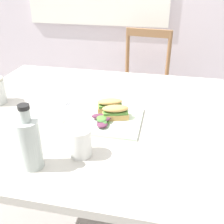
{
  "coord_description": "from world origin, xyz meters",
  "views": [
    {
      "loc": [
        0.22,
        -0.78,
        1.27
      ],
      "look_at": [
        0.01,
        0.16,
        0.76
      ],
      "focal_mm": 42.65,
      "sensor_mm": 36.0,
      "label": 1
    }
  ],
  "objects_px": {
    "plate_lunch": "(110,120)",
    "fork_on_napkin": "(62,110)",
    "chair_wooden_far": "(142,85)",
    "bottle_cold_brew": "(30,146)",
    "dining_table": "(94,134)",
    "sandwich_half_front": "(115,112)",
    "cup_extra_side": "(80,142)",
    "sandwich_half_back": "(110,105)"
  },
  "relations": [
    {
      "from": "plate_lunch",
      "to": "fork_on_napkin",
      "type": "height_order",
      "value": "plate_lunch"
    },
    {
      "from": "chair_wooden_far",
      "to": "bottle_cold_brew",
      "type": "relative_size",
      "value": 4.15
    },
    {
      "from": "dining_table",
      "to": "chair_wooden_far",
      "type": "relative_size",
      "value": 1.39
    },
    {
      "from": "bottle_cold_brew",
      "to": "fork_on_napkin",
      "type": "bearing_deg",
      "value": 97.76
    },
    {
      "from": "sandwich_half_front",
      "to": "fork_on_napkin",
      "type": "xyz_separation_m",
      "value": [
        -0.24,
        0.03,
        -0.03
      ]
    },
    {
      "from": "sandwich_half_front",
      "to": "cup_extra_side",
      "type": "xyz_separation_m",
      "value": [
        -0.07,
        -0.24,
        0.01
      ]
    },
    {
      "from": "chair_wooden_far",
      "to": "sandwich_half_front",
      "type": "xyz_separation_m",
      "value": [
        -0.0,
        -1.1,
        0.33
      ]
    },
    {
      "from": "dining_table",
      "to": "bottle_cold_brew",
      "type": "bearing_deg",
      "value": -101.99
    },
    {
      "from": "fork_on_napkin",
      "to": "bottle_cold_brew",
      "type": "bearing_deg",
      "value": -82.24
    },
    {
      "from": "sandwich_half_front",
      "to": "fork_on_napkin",
      "type": "height_order",
      "value": "sandwich_half_front"
    },
    {
      "from": "sandwich_half_front",
      "to": "bottle_cold_brew",
      "type": "height_order",
      "value": "bottle_cold_brew"
    },
    {
      "from": "plate_lunch",
      "to": "sandwich_half_front",
      "type": "relative_size",
      "value": 2.18
    },
    {
      "from": "dining_table",
      "to": "plate_lunch",
      "type": "relative_size",
      "value": 4.85
    },
    {
      "from": "fork_on_napkin",
      "to": "cup_extra_side",
      "type": "relative_size",
      "value": 1.95
    },
    {
      "from": "dining_table",
      "to": "fork_on_napkin",
      "type": "height_order",
      "value": "fork_on_napkin"
    },
    {
      "from": "sandwich_half_back",
      "to": "bottle_cold_brew",
      "type": "distance_m",
      "value": 0.42
    },
    {
      "from": "dining_table",
      "to": "sandwich_half_front",
      "type": "distance_m",
      "value": 0.2
    },
    {
      "from": "cup_extra_side",
      "to": "chair_wooden_far",
      "type": "bearing_deg",
      "value": 86.97
    },
    {
      "from": "chair_wooden_far",
      "to": "plate_lunch",
      "type": "height_order",
      "value": "chair_wooden_far"
    },
    {
      "from": "plate_lunch",
      "to": "bottle_cold_brew",
      "type": "xyz_separation_m",
      "value": [
        -0.17,
        -0.32,
        0.07
      ]
    },
    {
      "from": "chair_wooden_far",
      "to": "sandwich_half_back",
      "type": "bearing_deg",
      "value": -92.17
    },
    {
      "from": "sandwich_half_front",
      "to": "bottle_cold_brew",
      "type": "xyz_separation_m",
      "value": [
        -0.19,
        -0.33,
        0.04
      ]
    },
    {
      "from": "chair_wooden_far",
      "to": "sandwich_half_back",
      "type": "xyz_separation_m",
      "value": [
        -0.04,
        -1.05,
        0.33
      ]
    },
    {
      "from": "sandwich_half_front",
      "to": "bottle_cold_brew",
      "type": "relative_size",
      "value": 0.54
    },
    {
      "from": "dining_table",
      "to": "sandwich_half_back",
      "type": "relative_size",
      "value": 10.59
    },
    {
      "from": "dining_table",
      "to": "bottle_cold_brew",
      "type": "xyz_separation_m",
      "value": [
        -0.08,
        -0.38,
        0.19
      ]
    },
    {
      "from": "plate_lunch",
      "to": "bottle_cold_brew",
      "type": "bearing_deg",
      "value": -118.28
    },
    {
      "from": "chair_wooden_far",
      "to": "plate_lunch",
      "type": "distance_m",
      "value": 1.15
    },
    {
      "from": "chair_wooden_far",
      "to": "sandwich_half_back",
      "type": "relative_size",
      "value": 7.62
    },
    {
      "from": "cup_extra_side",
      "to": "dining_table",
      "type": "bearing_deg",
      "value": 98.3
    },
    {
      "from": "bottle_cold_brew",
      "to": "cup_extra_side",
      "type": "height_order",
      "value": "bottle_cold_brew"
    },
    {
      "from": "dining_table",
      "to": "bottle_cold_brew",
      "type": "height_order",
      "value": "bottle_cold_brew"
    },
    {
      "from": "sandwich_half_front",
      "to": "bottle_cold_brew",
      "type": "distance_m",
      "value": 0.38
    },
    {
      "from": "dining_table",
      "to": "plate_lunch",
      "type": "bearing_deg",
      "value": -35.77
    },
    {
      "from": "sandwich_half_front",
      "to": "sandwich_half_back",
      "type": "xyz_separation_m",
      "value": [
        -0.04,
        0.06,
        0.0
      ]
    },
    {
      "from": "sandwich_half_front",
      "to": "cup_extra_side",
      "type": "height_order",
      "value": "cup_extra_side"
    },
    {
      "from": "sandwich_half_back",
      "to": "dining_table",
      "type": "bearing_deg",
      "value": -178.78
    },
    {
      "from": "plate_lunch",
      "to": "sandwich_half_back",
      "type": "distance_m",
      "value": 0.08
    },
    {
      "from": "chair_wooden_far",
      "to": "cup_extra_side",
      "type": "distance_m",
      "value": 1.39
    },
    {
      "from": "dining_table",
      "to": "sandwich_half_back",
      "type": "distance_m",
      "value": 0.17
    },
    {
      "from": "sandwich_half_back",
      "to": "fork_on_napkin",
      "type": "relative_size",
      "value": 0.61
    },
    {
      "from": "bottle_cold_brew",
      "to": "cup_extra_side",
      "type": "xyz_separation_m",
      "value": [
        0.12,
        0.09,
        -0.03
      ]
    }
  ]
}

